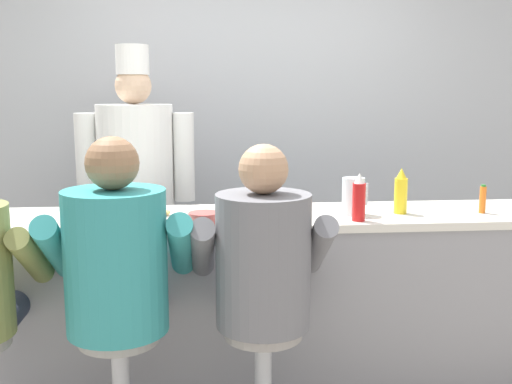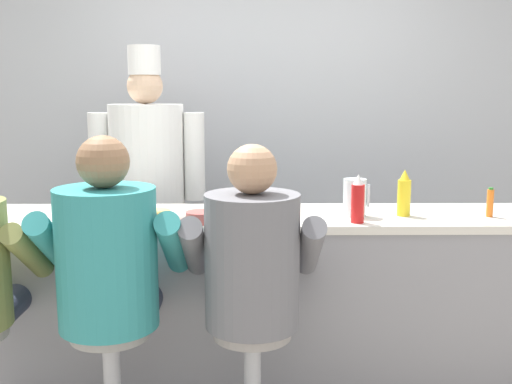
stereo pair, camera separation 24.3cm
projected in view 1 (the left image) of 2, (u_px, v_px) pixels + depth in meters
wall_back at (246, 124)px, 4.38m from camera, size 10.00×0.06×2.70m
diner_counter at (267, 303)px, 3.15m from camera, size 3.03×0.59×0.96m
ketchup_bottle_red at (359, 199)px, 2.89m from camera, size 0.06×0.06×0.23m
mustard_bottle_yellow at (401, 192)px, 3.07m from camera, size 0.07×0.07×0.24m
hot_sauce_bottle_orange at (483, 199)px, 3.08m from camera, size 0.03×0.03×0.15m
water_pitcher_clear at (353, 196)px, 3.04m from camera, size 0.13×0.12×0.19m
breakfast_plate at (159, 216)px, 2.94m from camera, size 0.25×0.25×0.05m
cereal_bowl at (204, 218)px, 2.85m from camera, size 0.15×0.15×0.05m
coffee_mug_blue at (262, 205)px, 3.05m from camera, size 0.13×0.08×0.10m
diner_seated_teal at (118, 268)px, 2.48m from camera, size 0.63×0.62×1.41m
diner_seated_grey at (262, 268)px, 2.53m from camera, size 0.61×0.60×1.37m
cook_in_whites_near at (136, 182)px, 3.73m from camera, size 0.73×0.47×1.86m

